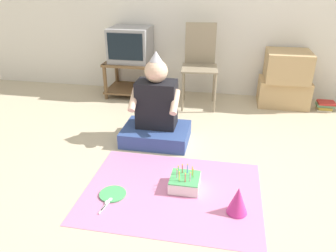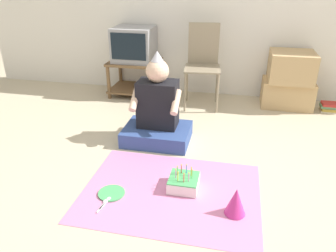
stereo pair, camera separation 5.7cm
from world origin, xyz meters
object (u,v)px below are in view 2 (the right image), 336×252
(book_pile, at_px, (329,107))
(person_seated, at_px, (157,114))
(paper_plate, at_px, (111,193))
(cardboard_box_stack, at_px, (289,79))
(tv, at_px, (134,44))
(party_hat_blue, at_px, (236,201))
(folding_chair, at_px, (203,60))
(birthday_cake, at_px, (184,182))

(book_pile, height_order, person_seated, person_seated)
(paper_plate, bearing_deg, cardboard_box_stack, 55.40)
(cardboard_box_stack, bearing_deg, tv, 179.20)
(cardboard_box_stack, height_order, party_hat_blue, cardboard_box_stack)
(folding_chair, xyz_separation_m, party_hat_blue, (0.46, -1.94, -0.43))
(tv, height_order, birthday_cake, tv)
(cardboard_box_stack, height_order, book_pile, cardboard_box_stack)
(folding_chair, bearing_deg, person_seated, -106.03)
(folding_chair, bearing_deg, tv, 169.43)
(folding_chair, relative_size, paper_plate, 4.85)
(tv, xyz_separation_m, book_pile, (2.33, -0.11, -0.59))
(book_pile, bearing_deg, person_seated, -148.58)
(book_pile, xyz_separation_m, birthday_cake, (-1.38, -1.79, -0.00))
(person_seated, xyz_separation_m, birthday_cake, (0.37, -0.72, -0.22))
(book_pile, bearing_deg, paper_plate, -133.71)
(tv, height_order, folding_chair, folding_chair)
(book_pile, relative_size, party_hat_blue, 0.99)
(party_hat_blue, xyz_separation_m, paper_plate, (-0.88, 0.03, -0.09))
(birthday_cake, xyz_separation_m, paper_plate, (-0.50, -0.18, -0.04))
(cardboard_box_stack, relative_size, book_pile, 3.33)
(cardboard_box_stack, bearing_deg, birthday_cake, -116.06)
(birthday_cake, xyz_separation_m, party_hat_blue, (0.38, -0.21, 0.05))
(folding_chair, distance_m, paper_plate, 2.03)
(tv, bearing_deg, birthday_cake, -63.34)
(person_seated, relative_size, birthday_cake, 3.90)
(tv, height_order, paper_plate, tv)
(tv, relative_size, birthday_cake, 2.22)
(tv, distance_m, book_pile, 2.41)
(tv, relative_size, folding_chair, 0.51)
(folding_chair, height_order, person_seated, folding_chair)
(book_pile, distance_m, party_hat_blue, 2.23)
(person_seated, bearing_deg, party_hat_blue, -50.79)
(folding_chair, distance_m, cardboard_box_stack, 1.02)
(folding_chair, relative_size, cardboard_box_stack, 1.45)
(book_pile, distance_m, birthday_cake, 2.26)
(cardboard_box_stack, relative_size, paper_plate, 3.34)
(paper_plate, bearing_deg, tv, 102.27)
(party_hat_blue, height_order, paper_plate, party_hat_blue)
(paper_plate, bearing_deg, party_hat_blue, -1.67)
(book_pile, relative_size, person_seated, 0.23)
(tv, distance_m, party_hat_blue, 2.55)
(person_seated, height_order, party_hat_blue, person_seated)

